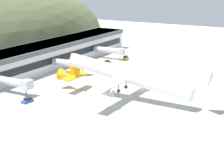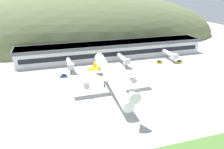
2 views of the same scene
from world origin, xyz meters
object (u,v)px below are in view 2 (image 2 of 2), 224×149
Objects in this scene: jetway_2 at (170,54)px; terminal_building at (113,49)px; service_car_0 at (159,62)px; jetway_1 at (123,59)px; cargo_airplane at (110,77)px; traffic_cone_0 at (167,66)px; jetway_0 at (70,63)px; service_car_1 at (179,62)px; service_car_2 at (64,76)px.

terminal_building is at bearing 153.62° from jetway_2.
terminal_building is 28.75× the size of service_car_0.
cargo_airplane is (-17.75, -33.13, 3.43)m from jetway_1.
traffic_cone_0 is (-7.60, -9.78, -3.71)m from jetway_2.
cargo_airplane reaches higher than jetway_0.
cargo_airplane reaches higher than traffic_cone_0.
terminal_building reaches higher than jetway_2.
jetway_2 reaches higher than service_car_1.
service_car_0 is at bearing -158.22° from jetway_2.
cargo_airplane is (-16.85, -49.17, 1.78)m from terminal_building.
service_car_2 is at bearing -166.24° from jetway_1.
jetway_0 and jetway_2 have the same top height.
jetway_2 is 4.07× the size of service_car_2.
jetway_1 is at bearing 169.63° from service_car_1.
cargo_airplane is 48.05m from traffic_cone_0.
cargo_airplane is 12.48× the size of service_car_0.
jetway_1 is at bearing 61.82° from cargo_airplane.
jetway_0 is at bearing 179.68° from jetway_2.
service_car_1 is at bearing 27.44° from cargo_airplane.
service_car_1 is at bearing 2.00° from service_car_2.
service_car_2 is at bearing -174.88° from service_car_0.
jetway_1 is 22.47m from service_car_0.
cargo_airplane reaches higher than jetway_2.
traffic_cone_0 is (-10.51, -3.40, -0.37)m from service_car_1.
service_car_0 is (21.94, -3.52, -3.32)m from jetway_1.
jetway_0 is 25.91× the size of traffic_cone_0.
jetway_1 is at bearing -0.92° from jetway_0.
service_car_0 reaches higher than service_car_1.
service_car_2 is 6.65× the size of traffic_cone_0.
jetway_1 is 25.70m from traffic_cone_0.
traffic_cone_0 is (54.50, -10.12, -3.71)m from jetway_0.
jetway_1 is at bearing -179.72° from jetway_2.
traffic_cone_0 is at bearing -22.24° from jetway_1.
cargo_airplane is at bearing -108.91° from terminal_building.
jetway_0 is at bearing -152.65° from terminal_building.
traffic_cone_0 is (58.89, -0.97, -0.34)m from service_car_2.
service_car_0 reaches higher than traffic_cone_0.
service_car_1 reaches higher than traffic_cone_0.
terminal_building reaches higher than service_car_0.
cargo_airplane reaches higher than service_car_1.
service_car_2 is at bearing -172.45° from jetway_2.
terminal_building is at bearing 71.09° from cargo_airplane.
jetway_0 is at bearing 179.08° from jetway_1.
service_car_0 is 7.20× the size of traffic_cone_0.
jetway_2 reaches higher than traffic_cone_0.
jetway_1 and jetway_2 have the same top height.
service_car_0 is at bearing 36.73° from cargo_airplane.
traffic_cone_0 is at bearing -0.95° from service_car_2.
terminal_building is at bearing 133.60° from traffic_cone_0.
jetway_0 is 36.29m from cargo_airplane.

